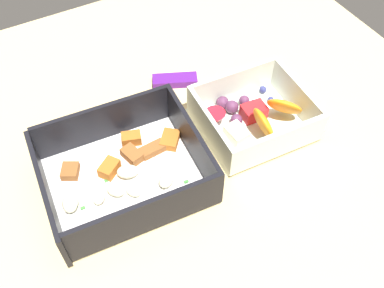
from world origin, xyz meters
TOP-DOWN VIEW (x-y plane):
  - table_surface at (0.00, 0.00)cm, footprint 80.00×80.00cm
  - pasta_container at (-11.19, -0.16)cm, footprint 21.15×18.15cm
  - fruit_bowl at (8.63, -0.27)cm, footprint 15.43×13.95cm
  - candy_bar at (3.07, 13.16)cm, footprint 7.37×5.04cm

SIDE VIEW (x-z plane):
  - table_surface at x=0.00cm, z-range 0.00..2.00cm
  - candy_bar at x=3.07cm, z-range 2.00..3.20cm
  - pasta_container at x=-11.19cm, z-range 0.73..7.33cm
  - fruit_bowl at x=8.63cm, z-range 1.20..6.91cm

